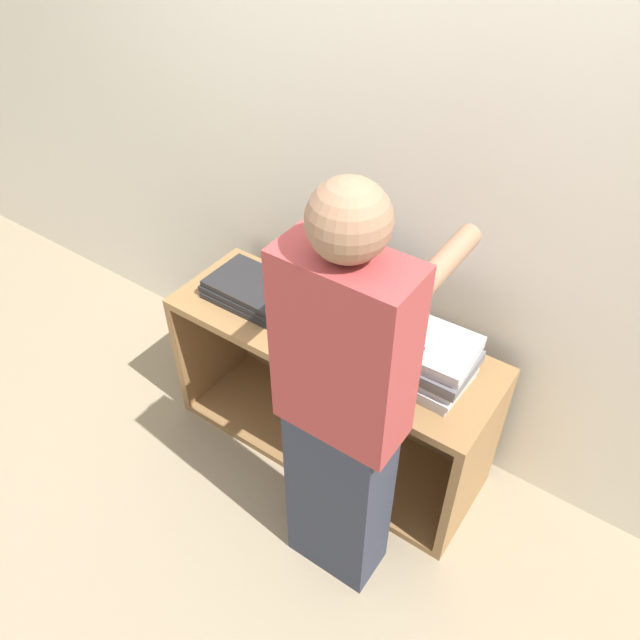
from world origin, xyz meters
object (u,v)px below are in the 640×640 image
object	(u,v)px
laptop_stack_left	(252,290)
laptop_stack_right	(421,357)
laptop_open	(338,316)
person	(343,414)

from	to	relation	value
laptop_stack_left	laptop_stack_right	world-z (taller)	laptop_stack_right
laptop_open	laptop_stack_left	size ratio (longest dim) A/B	0.97
laptop_stack_right	person	size ratio (longest dim) A/B	0.23
laptop_open	laptop_stack_left	distance (m)	0.40
laptop_open	laptop_stack_left	world-z (taller)	laptop_open
laptop_stack_left	laptop_open	bearing A→B (deg)	7.67
laptop_stack_left	person	world-z (taller)	person
laptop_open	laptop_stack_left	bearing A→B (deg)	-172.33
laptop_open	person	size ratio (longest dim) A/B	0.22
person	laptop_stack_right	bearing A→B (deg)	81.91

